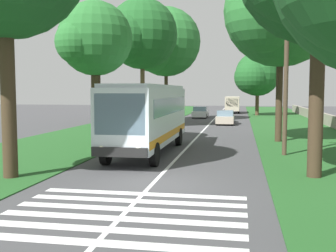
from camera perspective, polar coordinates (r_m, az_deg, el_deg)
ground at (r=15.35m, az=-2.19°, el=-8.02°), size 160.00×160.00×0.00m
grass_verge_left at (r=31.92m, az=-10.93°, el=-1.33°), size 120.00×8.00×0.04m
grass_verge_right at (r=30.24m, az=19.52°, el=-1.86°), size 120.00×8.00×0.04m
centre_line at (r=29.99m, az=3.87°, el=-1.67°), size 110.00×0.16×0.01m
coach_bus at (r=22.65m, az=-2.69°, el=1.64°), size 11.16×2.62×3.73m
zebra_crossing at (r=11.87m, az=-6.07°, el=-11.92°), size 4.95×6.80×0.01m
trailing_car_0 at (r=42.62m, az=7.90°, el=1.13°), size 4.30×1.78×1.43m
trailing_car_1 at (r=52.52m, az=4.48°, el=1.87°), size 4.30×1.78×1.43m
trailing_minibus_0 at (r=64.07m, az=8.87°, el=3.15°), size 6.00×2.14×2.53m
roadside_tree_left_1 at (r=39.00m, az=-3.88°, el=12.28°), size 7.87×6.50×11.85m
roadside_tree_left_2 at (r=27.06m, az=-10.08°, el=11.41°), size 5.54×4.68×9.00m
roadside_tree_left_3 at (r=46.20m, az=-0.66°, el=11.27°), size 9.17×7.72×12.53m
roadside_tree_right_0 at (r=58.05m, az=12.03°, el=6.86°), size 7.41×6.18×8.70m
roadside_tree_right_3 at (r=28.88m, az=14.90°, el=14.89°), size 8.72×7.48×12.41m
utility_pole at (r=22.49m, az=15.94°, el=6.23°), size 0.24×1.40×7.69m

